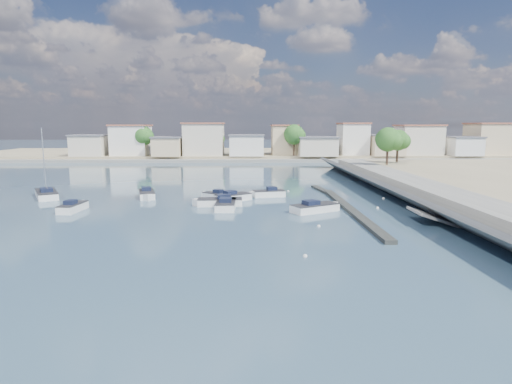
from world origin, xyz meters
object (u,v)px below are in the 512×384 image
motorboat_h (317,208)px  motorboat_a (226,204)px  motorboat_b (235,197)px  motorboat_c (218,202)px  motorboat_g (147,195)px  sailboat (46,194)px  motorboat_d (267,194)px  motorboat_e (74,207)px  motorboat_f (215,196)px

motorboat_h → motorboat_a: bearing=167.0°
motorboat_b → motorboat_c: same height
motorboat_g → sailboat: bearing=176.0°
motorboat_a → motorboat_d: size_ratio=1.28×
motorboat_e → motorboat_d: bearing=22.1°
motorboat_c → motorboat_d: size_ratio=1.23×
motorboat_d → motorboat_h: size_ratio=0.83×
motorboat_f → motorboat_c: bearing=-81.8°
motorboat_g → motorboat_h: same height
motorboat_c → motorboat_f: 4.28m
sailboat → motorboat_g: bearing=-4.0°
motorboat_e → sailboat: sailboat is taller
motorboat_f → sailboat: size_ratio=0.40×
motorboat_a → motorboat_f: (-1.66, 5.63, -0.00)m
motorboat_a → motorboat_e: 16.33m
motorboat_a → motorboat_f: size_ratio=1.63×
motorboat_c → sailboat: size_ratio=0.63×
motorboat_a → sailboat: 24.67m
motorboat_e → motorboat_h: 26.06m
motorboat_e → motorboat_g: 10.14m
motorboat_c → motorboat_e: 15.46m
motorboat_g → motorboat_h: (20.13, -9.21, -0.00)m
motorboat_d → motorboat_f: 6.79m
motorboat_f → motorboat_e: bearing=-154.7°
motorboat_f → motorboat_h: 13.88m
motorboat_f → motorboat_b: bearing=-20.5°
motorboat_c → motorboat_f: same height
motorboat_a → motorboat_g: 12.48m
motorboat_a → motorboat_c: (-1.05, 1.40, 0.00)m
motorboat_a → motorboat_d: bearing=56.1°
motorboat_b → motorboat_f: 2.69m
motorboat_d → motorboat_h: same height
motorboat_b → motorboat_e: bearing=-160.8°
motorboat_f → sailboat: (-21.73, 2.22, 0.03)m
motorboat_b → motorboat_h: size_ratio=0.83×
motorboat_h → motorboat_d: bearing=116.8°
motorboat_b → motorboat_h: same height
motorboat_d → motorboat_e: (-21.20, -8.61, 0.00)m
motorboat_b → sailboat: sailboat is taller
motorboat_h → motorboat_e: bearing=177.9°
motorboat_b → motorboat_h: 11.29m
motorboat_b → motorboat_c: bearing=-120.1°
motorboat_g → motorboat_b: bearing=-11.4°
motorboat_d → sailboat: sailboat is taller
motorboat_a → motorboat_h: (9.76, -2.26, -0.00)m
motorboat_c → motorboat_g: (-9.32, 5.56, 0.00)m
motorboat_b → motorboat_a: bearing=-100.4°
motorboat_h → sailboat: bearing=163.0°
motorboat_d → motorboat_a: bearing=-123.9°
motorboat_a → sailboat: (-23.39, 7.86, 0.03)m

